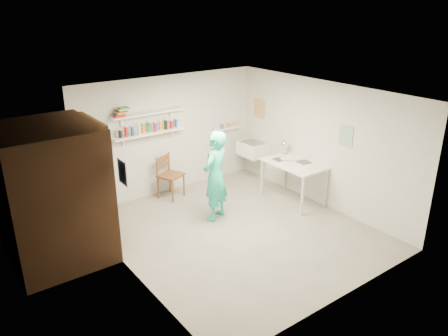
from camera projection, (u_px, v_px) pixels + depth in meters
floor at (238, 231)px, 7.58m from camera, size 4.00×4.50×0.02m
ceiling at (239, 93)px, 6.71m from camera, size 4.00×4.50×0.02m
wall_back at (169, 135)px, 8.84m from camera, size 4.00×0.02×2.40m
wall_front at (350, 218)px, 5.45m from camera, size 4.00×0.02×2.40m
wall_left at (124, 197)px, 6.03m from camera, size 0.02×4.50×2.40m
wall_right at (322, 144)px, 8.26m from camera, size 0.02×4.50×2.40m
doorway_recess at (99, 186)px, 6.90m from camera, size 0.02×0.90×2.00m
corridor_box at (52, 194)px, 6.49m from camera, size 1.40×1.50×2.10m
door_lintel at (93, 121)px, 6.53m from camera, size 0.06×1.05×0.10m
door_jamb_near at (113, 196)px, 6.54m from camera, size 0.06×0.10×2.00m
door_jamb_far at (88, 176)px, 7.29m from camera, size 0.06×0.10×2.00m
shelf_lower at (150, 133)px, 8.41m from camera, size 1.50×0.22×0.03m
shelf_upper at (149, 113)px, 8.27m from camera, size 1.50×0.22×0.03m
ledge_shelf at (225, 129)px, 9.55m from camera, size 0.70×0.14×0.03m
poster_left at (122, 172)px, 5.95m from camera, size 0.01×0.28×0.36m
poster_right_a at (259, 108)px, 9.47m from camera, size 0.01×0.34×0.42m
poster_right_b at (346, 136)px, 7.73m from camera, size 0.01×0.30×0.38m
belfast_sink at (253, 149)px, 9.57m from camera, size 0.48×0.60×0.30m
man at (215, 176)px, 7.75m from camera, size 0.71×0.61×1.66m
wall_clock at (213, 157)px, 7.85m from camera, size 0.29×0.15×0.30m
wooden_chair at (171, 175)px, 8.73m from camera, size 0.57×0.56×0.94m
work_table at (293, 182)px, 8.59m from camera, size 0.72×1.20×0.80m
desk_lamp at (285, 144)px, 8.83m from camera, size 0.15×0.15×0.15m
spray_cans at (150, 128)px, 8.38m from camera, size 1.34×0.06×0.17m
book_stack at (121, 112)px, 7.93m from camera, size 0.28×0.14×0.17m
ledge_pots at (225, 126)px, 9.53m from camera, size 0.48×0.07×0.09m
papers at (294, 162)px, 8.44m from camera, size 0.30×0.22×0.02m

